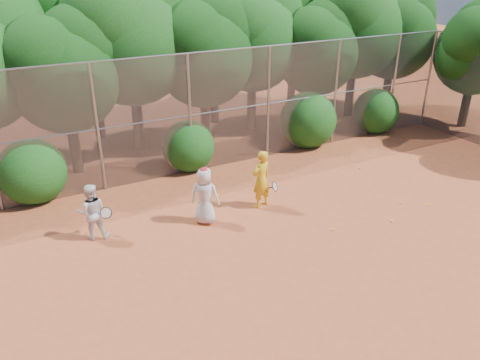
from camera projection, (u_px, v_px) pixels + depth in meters
ground at (321, 248)px, 11.82m from camera, size 80.00×80.00×0.00m
fence_back at (214, 110)px, 15.69m from camera, size 20.05×0.09×4.03m
tree_2 at (64, 67)px, 14.67m from camera, size 3.99×3.47×5.47m
tree_3 at (131, 31)px, 16.20m from camera, size 4.89×4.26×6.70m
tree_4 at (204, 47)px, 17.04m from camera, size 4.19×3.64×5.73m
tree_5 at (253, 31)px, 18.63m from camera, size 4.51×3.92×6.17m
tree_6 at (318, 45)px, 19.13m from camera, size 3.86×3.36×5.29m
tree_7 at (358, 20)px, 20.33m from camera, size 4.77×4.14×6.53m
tree_8 at (395, 29)px, 21.13m from camera, size 4.25×3.70×5.82m
tree_10 at (87, 19)px, 17.44m from camera, size 5.15×4.48×7.06m
tree_11 at (213, 25)px, 19.43m from camera, size 4.64×4.03×6.35m
tree_12 at (296, 11)px, 21.68m from camera, size 5.02×4.37×6.88m
tree_13 at (478, 45)px, 19.23m from camera, size 3.86×3.36×5.29m
bush_0 at (32, 169)px, 13.88m from camera, size 2.00×2.00×2.00m
bush_1 at (188, 144)px, 16.05m from camera, size 1.80×1.80×1.80m
bush_2 at (308, 118)px, 18.09m from camera, size 2.20×2.20×2.20m
bush_3 at (376, 109)px, 19.63m from camera, size 1.90×1.90×1.90m
player_yellow at (261, 179)px, 13.49m from camera, size 0.88×0.64×1.76m
player_teen at (205, 196)px, 12.69m from camera, size 0.94×0.90×1.64m
player_white at (92, 212)px, 11.98m from camera, size 0.89×0.77×1.52m
ball_0 at (400, 203)px, 13.97m from camera, size 0.07×0.07×0.07m
ball_1 at (342, 175)px, 15.82m from camera, size 0.07×0.07×0.07m
ball_2 at (392, 221)px, 12.99m from camera, size 0.07×0.07×0.07m
ball_3 at (429, 205)px, 13.84m from camera, size 0.07×0.07×0.07m
ball_4 at (333, 230)px, 12.58m from camera, size 0.07×0.07×0.07m
ball_5 at (349, 157)px, 17.27m from camera, size 0.07×0.07×0.07m
ball_6 at (360, 168)px, 16.31m from camera, size 0.07×0.07×0.07m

